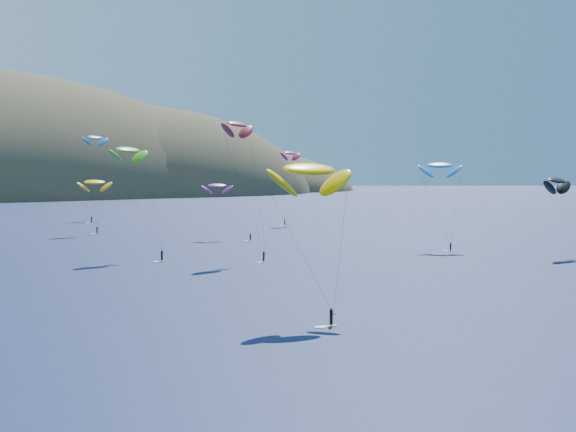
% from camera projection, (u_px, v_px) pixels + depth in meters
% --- Properties ---
extents(kitesurfer_2, '(10.64, 10.20, 19.63)m').
position_uv_depth(kitesurfer_2, '(309.00, 169.00, 91.45)').
color(kitesurfer_2, '#FFFA1C').
rests_on(kitesurfer_2, ground).
extents(kitesurfer_3, '(9.56, 13.47, 23.22)m').
position_uv_depth(kitesurfer_3, '(128.00, 150.00, 153.76)').
color(kitesurfer_3, '#FFFA1C').
rests_on(kitesurfer_3, ground).
extents(kitesurfer_4, '(8.54, 8.00, 28.19)m').
position_uv_depth(kitesurfer_4, '(95.00, 138.00, 218.80)').
color(kitesurfer_4, '#FFFA1C').
rests_on(kitesurfer_4, ground).
extents(kitesurfer_5, '(9.22, 10.17, 20.45)m').
position_uv_depth(kitesurfer_5, '(440.00, 165.00, 171.97)').
color(kitesurfer_5, '#FFFA1C').
rests_on(kitesurfer_5, ground).
extents(kitesurfer_6, '(8.61, 12.41, 15.22)m').
position_uv_depth(kitesurfer_6, '(217.00, 186.00, 197.11)').
color(kitesurfer_6, '#FFFA1C').
rests_on(kitesurfer_6, ground).
extents(kitesurfer_7, '(9.74, 14.66, 17.42)m').
position_uv_depth(kitesurfer_7, '(557.00, 180.00, 157.81)').
color(kitesurfer_7, '#FFFA1C').
rests_on(kitesurfer_7, ground).
extents(kitesurfer_8, '(9.61, 6.72, 24.93)m').
position_uv_depth(kitesurfer_8, '(290.00, 153.00, 253.81)').
color(kitesurfer_8, '#FFFA1C').
rests_on(kitesurfer_8, ground).
extents(kitesurfer_9, '(9.48, 11.15, 27.95)m').
position_uv_depth(kitesurfer_9, '(237.00, 124.00, 150.93)').
color(kitesurfer_9, '#FFFA1C').
rests_on(kitesurfer_9, ground).
extents(kitesurfer_11, '(11.71, 13.04, 16.24)m').
position_uv_depth(kitesurfer_11, '(95.00, 182.00, 271.21)').
color(kitesurfer_11, '#FFFA1C').
rests_on(kitesurfer_11, ground).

